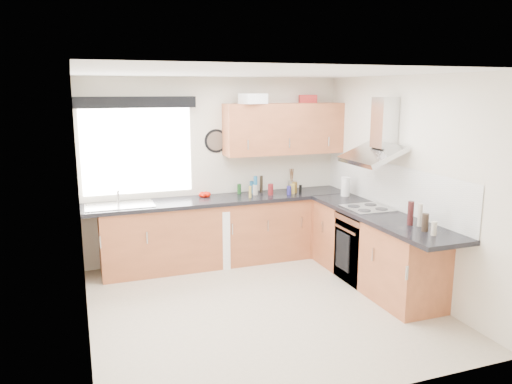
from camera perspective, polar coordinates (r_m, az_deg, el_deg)
name	(u,v)px	position (r m, az deg, el deg)	size (l,w,h in m)	color
ground_plane	(261,306)	(5.63, 0.59, -12.89)	(3.60, 3.60, 0.00)	beige
ceiling	(262,73)	(5.12, 0.65, 13.46)	(3.60, 3.60, 0.02)	white
wall_back	(216,170)	(6.92, -4.65, 2.57)	(3.60, 0.02, 2.50)	silver
wall_front	(350,244)	(3.66, 10.65, -5.85)	(3.60, 0.02, 2.50)	silver
wall_left	(80,209)	(4.91, -19.44, -1.82)	(0.02, 3.60, 2.50)	silver
wall_right	(405,184)	(6.10, 16.66, 0.87)	(0.02, 3.60, 2.50)	silver
window	(137,151)	(6.67, -13.42, 4.55)	(1.40, 0.02, 1.10)	white
window_blind	(136,102)	(6.54, -13.59, 9.95)	(1.50, 0.18, 0.14)	black
splashback	(389,185)	(6.34, 14.95, 0.73)	(0.01, 3.00, 0.54)	white
base_cab_back	(215,233)	(6.80, -4.70, -4.68)	(3.00, 0.58, 0.86)	#954F2E
base_cab_corner	(321,223)	(7.36, 7.44, -3.48)	(0.60, 0.60, 0.86)	#954F2E
base_cab_right	(373,250)	(6.25, 13.25, -6.45)	(0.58, 2.10, 0.86)	#954F2E
worktop_back	(222,200)	(6.70, -3.91, -0.89)	(3.60, 0.62, 0.05)	black
worktop_right	(382,216)	(6.00, 14.15, -2.73)	(0.62, 2.42, 0.05)	black
sink	(120,203)	(6.46, -15.33, -1.18)	(0.84, 0.46, 0.10)	#B8B9BA
oven	(366,247)	(6.37, 12.43, -6.12)	(0.56, 0.58, 0.85)	black
hob_plate	(368,208)	(6.24, 12.63, -1.81)	(0.52, 0.52, 0.01)	#B8B9BA
extractor_hood	(378,138)	(6.15, 13.77, 6.02)	(0.52, 0.78, 0.66)	#B8B9BA
upper_cabinets	(284,129)	(7.00, 3.23, 7.23)	(1.70, 0.35, 0.70)	#954F2E
washing_machine	(211,236)	(6.81, -5.12, -5.01)	(0.53, 0.52, 0.78)	white
wall_clock	(216,141)	(6.85, -4.56, 5.83)	(0.32, 0.32, 0.04)	black
casserole	(253,99)	(6.70, -0.34, 10.62)	(0.32, 0.23, 0.13)	white
storage_box	(307,99)	(7.24, 5.91, 10.54)	(0.24, 0.20, 0.11)	#B72928
utensil_pot	(291,185)	(7.25, 4.08, 0.76)	(0.09, 0.09, 0.13)	gray
kitchen_roll	(345,187)	(6.90, 10.18, 0.61)	(0.12, 0.12, 0.26)	white
tomato_cluster	(205,194)	(6.78, -5.88, -0.28)	(0.14, 0.14, 0.06)	red
jar_0	(255,185)	(6.87, -0.06, 0.75)	(0.05, 0.05, 0.26)	#1B5A84
jar_1	(271,189)	(6.86, 1.68, 0.29)	(0.07, 0.07, 0.15)	maroon
jar_2	(289,190)	(6.88, 3.80, 0.18)	(0.06, 0.06, 0.12)	navy
jar_3	(293,189)	(6.96, 4.21, 0.35)	(0.07, 0.07, 0.14)	#A78939
jar_4	(250,192)	(6.68, -0.67, 0.01)	(0.04, 0.04, 0.16)	#A18637
jar_5	(252,187)	(6.98, -0.43, 0.55)	(0.07, 0.07, 0.17)	#19517A
jar_6	(261,184)	(7.03, 0.61, 0.92)	(0.04, 0.04, 0.24)	black
jar_7	(255,190)	(6.87, -0.09, 0.25)	(0.07, 0.07, 0.14)	#A19889
jar_8	(239,189)	(6.96, -1.93, 0.37)	(0.06, 0.06, 0.14)	#164018
jar_9	(300,189)	(6.99, 5.10, 0.32)	(0.04, 0.04, 0.12)	black
jar_10	(295,187)	(7.04, 4.43, 0.54)	(0.07, 0.07, 0.15)	brown
bottle_0	(411,213)	(5.59, 17.25, -2.32)	(0.06, 0.06, 0.26)	#3A1516
bottle_1	(420,215)	(5.56, 18.24, -2.52)	(0.05, 0.05, 0.24)	#B6AA9B
bottle_2	(434,228)	(5.28, 19.68, -3.94)	(0.06, 0.06, 0.14)	#BCB3A0
bottle_3	(425,222)	(5.39, 18.78, -3.32)	(0.07, 0.07, 0.19)	#2D2119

